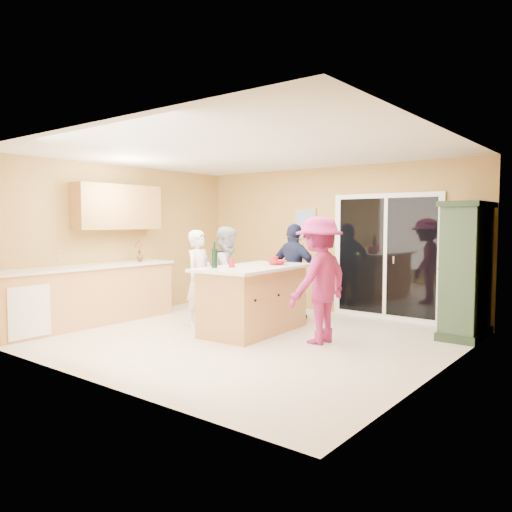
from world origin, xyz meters
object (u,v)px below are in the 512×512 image
Objects in this scene: woman_white at (199,278)px; woman_grey at (228,276)px; kitchen_island at (254,301)px; woman_magenta at (319,280)px; woman_navy at (294,272)px; green_hutch at (466,272)px.

woman_white is 0.46m from woman_grey.
woman_magenta is at bearing -1.96° from kitchen_island.
woman_navy reaches higher than kitchen_island.
green_hutch is (2.57, 1.56, 0.47)m from kitchen_island.
woman_grey is 1.77m from woman_magenta.
kitchen_island is 1.01m from woman_white.
kitchen_island is at bearing -148.66° from green_hutch.
woman_grey is at bearing 160.60° from kitchen_island.
woman_white is 0.94× the size of woman_navy.
green_hutch is at bearing 140.78° from woman_magenta.
woman_navy is 0.94× the size of woman_magenta.
woman_navy reaches higher than woman_grey.
woman_navy is at bearing 88.75° from kitchen_island.
woman_magenta is (2.05, 0.19, 0.10)m from woman_white.
woman_navy is (0.91, 1.31, 0.05)m from woman_white.
green_hutch is 1.19× the size of woman_navy.
woman_white is 0.88× the size of woman_magenta.
woman_magenta is (1.14, -1.12, 0.05)m from woman_navy.
kitchen_island is 1.01× the size of green_hutch.
woman_magenta reaches higher than woman_white.
woman_magenta is (-1.47, -1.54, -0.08)m from green_hutch.
woman_navy is at bearing -170.89° from green_hutch.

